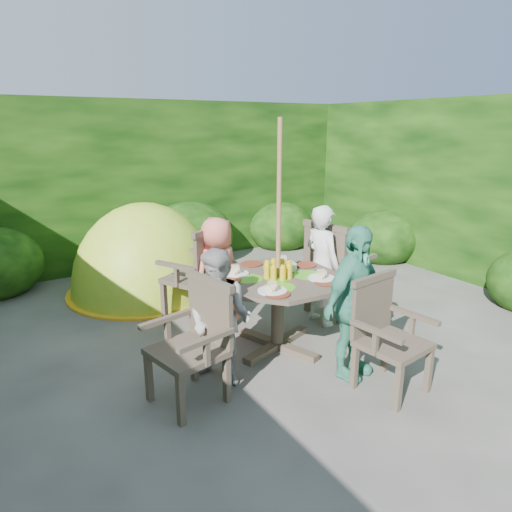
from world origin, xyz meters
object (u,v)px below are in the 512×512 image
garden_chair_back (200,272)px  child_front (353,303)px  garden_chair_right (334,268)px  child_left (220,318)px  child_right (322,265)px  child_back (218,273)px  patio_table (278,288)px  dome_tent (147,290)px  parasol_pole (278,240)px  garden_chair_front (386,333)px  garden_chair_left (195,340)px

garden_chair_back → child_front: size_ratio=0.77×
garden_chair_right → child_left: bearing=99.8°
child_right → child_back: (-1.02, 0.49, -0.05)m
child_left → patio_table: bearing=73.8°
child_left → garden_chair_back: bearing=126.9°
patio_table → dome_tent: bearing=104.2°
parasol_pole → dome_tent: size_ratio=0.89×
garden_chair_back → child_front: 1.89m
patio_table → garden_chair_front: size_ratio=1.78×
garden_chair_front → child_front: child_front is taller
child_front → dome_tent: (-0.83, 3.02, -0.68)m
garden_chair_back → garden_chair_front: garden_chair_back is taller
dome_tent → garden_chair_left: bearing=-80.6°
child_back → garden_chair_back: bearing=-87.7°
garden_chair_left → garden_chair_back: (0.69, 1.40, 0.05)m
garden_chair_right → patio_table: bearing=100.0°
child_back → dome_tent: (-0.31, 1.51, -0.61)m
child_right → child_back: 1.13m
patio_table → garden_chair_back: bearing=108.6°
patio_table → child_back: size_ratio=1.33×
garden_chair_right → child_front: (-0.76, -1.13, 0.11)m
parasol_pole → child_left: size_ratio=1.87×
parasol_pole → child_right: bearing=19.1°
child_right → child_front: size_ratio=0.98×
parasol_pole → child_back: parasol_pole is taller
patio_table → garden_chair_front: bearing=-70.3°
garden_chair_back → child_right: (1.10, -0.77, 0.11)m
child_back → child_front: 1.60m
garden_chair_right → child_left: size_ratio=0.90×
garden_chair_right → child_back: (-1.28, 0.39, 0.04)m
garden_chair_front → child_front: 0.36m
patio_table → garden_chair_right: 1.08m
patio_table → parasol_pole: parasol_pole is taller
garden_chair_back → dome_tent: bearing=-107.2°
child_front → dome_tent: bearing=89.4°
garden_chair_back → child_back: 0.29m
child_left → child_front: child_front is taller
garden_chair_left → child_back: (0.77, 1.12, 0.10)m
child_right → patio_table: bearing=105.9°
garden_chair_left → child_right: (1.79, 0.63, 0.16)m
garden_chair_back → child_right: size_ratio=0.79×
parasol_pole → garden_chair_left: (-1.03, -0.37, -0.59)m
child_left → garden_chair_front: bearing=20.3°
patio_table → child_back: (-0.27, 0.75, -0.02)m
garden_chair_back → garden_chair_left: bearing=36.2°
garden_chair_right → garden_chair_front: 1.55m
garden_chair_back → garden_chair_front: size_ratio=1.14×
parasol_pole → dome_tent: 2.58m
garden_chair_left → child_back: child_back is taller
child_front → dome_tent: child_front is taller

